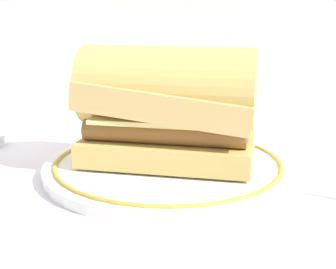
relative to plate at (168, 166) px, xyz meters
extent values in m
plane|color=silver|center=(-0.03, 0.02, -0.01)|extent=(1.50, 1.50, 0.00)
cylinder|color=white|center=(0.00, 0.00, 0.00)|extent=(0.28, 0.28, 0.01)
torus|color=#B29333|center=(0.00, 0.00, 0.00)|extent=(0.26, 0.26, 0.01)
cube|color=tan|center=(0.00, 0.00, 0.02)|extent=(0.19, 0.11, 0.03)
cylinder|color=brown|center=(0.00, -0.02, 0.04)|extent=(0.18, 0.03, 0.02)
cylinder|color=#984638|center=(0.00, 0.00, 0.04)|extent=(0.18, 0.03, 0.02)
cylinder|color=brown|center=(0.00, 0.02, 0.04)|extent=(0.18, 0.03, 0.02)
cube|color=#EAD67A|center=(0.00, 0.00, 0.06)|extent=(0.16, 0.10, 0.01)
cube|color=tan|center=(0.00, 0.00, 0.08)|extent=(0.20, 0.11, 0.05)
cylinder|color=tan|center=(0.00, 0.00, 0.09)|extent=(0.19, 0.10, 0.09)
cube|color=silver|center=(0.15, -0.04, -0.01)|extent=(0.09, 0.05, 0.01)
camera|label=1|loc=(0.09, -0.52, 0.18)|focal=51.87mm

